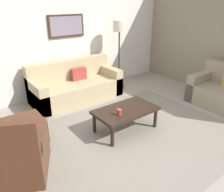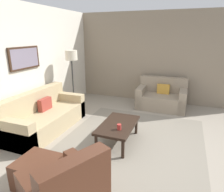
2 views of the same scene
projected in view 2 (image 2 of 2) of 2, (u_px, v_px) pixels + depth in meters
The scene contains 11 objects.
ground_plane at pixel (131, 145), 4.00m from camera, with size 8.00×8.00×0.00m, color gray.
rear_partition at pixel (20, 68), 4.45m from camera, with size 6.00×0.12×2.80m, color silver.
stone_feature_panel at pixel (157, 58), 6.27m from camera, with size 0.12×5.20×2.80m, color gray.
area_rug at pixel (131, 145), 4.00m from camera, with size 3.44×2.79×0.01m, color gray.
couch_main at pixel (43, 117), 4.60m from camera, with size 2.05×0.90×0.88m.
couch_loveseat at pixel (162, 97), 6.00m from camera, with size 0.90×1.39×0.88m.
ottoman at pixel (38, 172), 2.91m from camera, with size 0.56×0.56×0.40m, color #4C2819.
coffee_table at pixel (118, 126), 3.99m from camera, with size 1.10×0.64×0.41m.
cup at pixel (119, 127), 3.72m from camera, with size 0.08×0.08×0.11m, color #B2332D.
lamp_standing at pixel (72, 62), 5.39m from camera, with size 0.32×0.32×1.71m.
framed_artwork at pixel (25, 58), 4.44m from camera, with size 0.87×0.04×0.50m.
Camera 2 is at (-3.44, -0.89, 2.12)m, focal length 32.00 mm.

